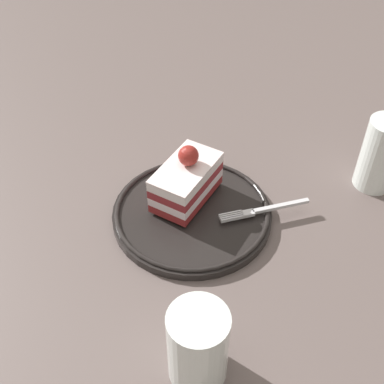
{
  "coord_description": "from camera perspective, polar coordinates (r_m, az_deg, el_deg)",
  "views": [
    {
      "loc": [
        0.43,
        0.23,
        0.48
      ],
      "look_at": [
        0.02,
        0.02,
        0.05
      ],
      "focal_mm": 46.58,
      "sensor_mm": 36.0,
      "label": 1
    }
  ],
  "objects": [
    {
      "name": "drink_glass_near",
      "position": [
        0.5,
        0.68,
        -17.34
      ],
      "size": [
        0.06,
        0.06,
        0.09
      ],
      "color": "white",
      "rests_on": "ground_plane"
    },
    {
      "name": "dessert_plate",
      "position": [
        0.66,
        0.0,
        -2.4
      ],
      "size": [
        0.21,
        0.21,
        0.02
      ],
      "color": "black",
      "rests_on": "ground_plane"
    },
    {
      "name": "drink_glass_far",
      "position": [
        0.73,
        20.74,
        3.83
      ],
      "size": [
        0.05,
        0.05,
        0.11
      ],
      "color": "white",
      "rests_on": "ground_plane"
    },
    {
      "name": "ground_plane",
      "position": [
        0.69,
        -0.38,
        -1.14
      ],
      "size": [
        2.4,
        2.4,
        0.0
      ],
      "primitive_type": "plane",
      "color": "#5D504D"
    },
    {
      "name": "cake_slice",
      "position": [
        0.66,
        -0.85,
        1.41
      ],
      "size": [
        0.1,
        0.06,
        0.08
      ],
      "color": "maroon",
      "rests_on": "dessert_plate"
    },
    {
      "name": "fork",
      "position": [
        0.66,
        8.03,
        -2.05
      ],
      "size": [
        0.09,
        0.1,
        0.0
      ],
      "color": "silver",
      "rests_on": "dessert_plate"
    }
  ]
}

